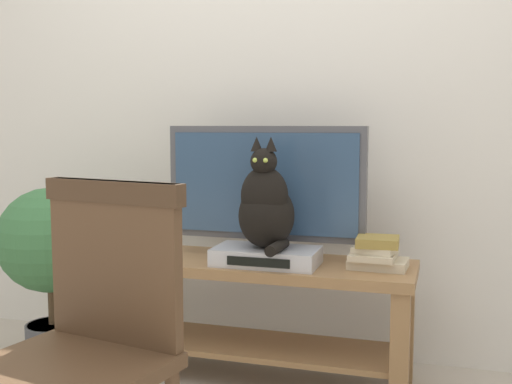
% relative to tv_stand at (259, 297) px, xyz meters
% --- Properties ---
extents(back_wall, '(7.00, 0.12, 2.80)m').
position_rel_tv_stand_xyz_m(back_wall, '(-0.02, 0.45, 1.04)').
color(back_wall, silver).
rests_on(back_wall, ground).
extents(tv_stand, '(1.30, 0.43, 0.52)m').
position_rel_tv_stand_xyz_m(tv_stand, '(0.00, 0.00, 0.00)').
color(tv_stand, olive).
rests_on(tv_stand, ground).
extents(tv, '(0.87, 0.20, 0.57)m').
position_rel_tv_stand_xyz_m(tv, '(0.00, 0.09, 0.46)').
color(tv, '#4C4C51').
rests_on(tv, tv_stand).
extents(media_box, '(0.43, 0.24, 0.07)m').
position_rel_tv_stand_xyz_m(media_box, '(0.05, -0.07, 0.19)').
color(media_box, '#BCBCC1').
rests_on(media_box, tv_stand).
extents(cat, '(0.23, 0.30, 0.45)m').
position_rel_tv_stand_xyz_m(cat, '(0.05, -0.08, 0.40)').
color(cat, black).
rests_on(cat, media_box).
extents(wooden_chair, '(0.53, 0.53, 0.94)m').
position_rel_tv_stand_xyz_m(wooden_chair, '(-0.14, -1.12, 0.19)').
color(wooden_chair, '#513823').
rests_on(wooden_chair, ground).
extents(book_stack, '(0.24, 0.19, 0.13)m').
position_rel_tv_stand_xyz_m(book_stack, '(0.49, 0.00, 0.21)').
color(book_stack, beige).
rests_on(book_stack, tv_stand).
extents(potted_plant, '(0.45, 0.45, 0.82)m').
position_rel_tv_stand_xyz_m(potted_plant, '(-0.90, -0.19, 0.17)').
color(potted_plant, '#47474C').
rests_on(potted_plant, ground).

